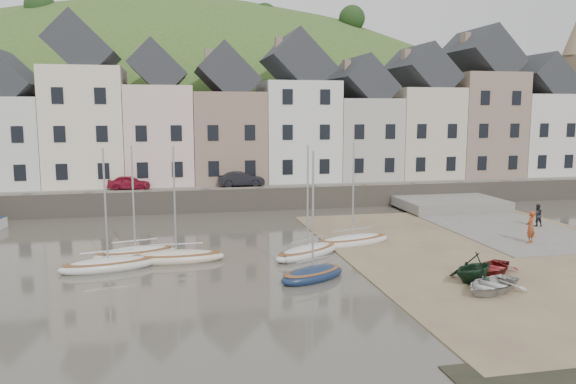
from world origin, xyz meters
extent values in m
plane|color=#433F35|center=(0.00, 0.00, 0.00)|extent=(160.00, 160.00, 0.00)
cube|color=#365321|center=(0.00, 32.00, 0.75)|extent=(90.00, 30.00, 1.50)
cube|color=slate|center=(0.00, 20.50, 1.55)|extent=(70.00, 7.00, 0.10)
cube|color=slate|center=(0.00, 17.00, 0.90)|extent=(70.00, 1.20, 1.80)
cube|color=brown|center=(11.00, 0.00, 0.03)|extent=(18.00, 26.00, 0.06)
cube|color=slate|center=(15.00, 8.00, 0.06)|extent=(8.00, 18.00, 0.12)
ellipsoid|color=#365321|center=(-5.00, 60.00, -18.00)|extent=(134.40, 84.00, 84.00)
cylinder|color=#382619|center=(-22.00, 48.00, 18.00)|extent=(0.50, 0.50, 3.00)
sphere|color=#213D19|center=(-22.00, 48.00, 20.50)|extent=(3.60, 3.60, 3.60)
cylinder|color=#382619|center=(-8.00, 52.00, 18.00)|extent=(0.50, 0.50, 3.00)
sphere|color=#213D19|center=(-8.00, 52.00, 20.50)|extent=(3.60, 3.60, 3.60)
cylinder|color=#382619|center=(6.00, 50.00, 18.00)|extent=(0.50, 0.50, 3.00)
sphere|color=#213D19|center=(6.00, 50.00, 20.50)|extent=(3.60, 3.60, 3.60)
cylinder|color=#382619|center=(18.00, 49.00, 18.00)|extent=(0.50, 0.50, 3.00)
sphere|color=#213D19|center=(18.00, 49.00, 20.50)|extent=(3.60, 3.60, 3.60)
cube|color=silver|center=(-20.05, 24.00, 5.25)|extent=(5.80, 8.00, 7.50)
cube|color=beige|center=(-13.90, 24.00, 6.50)|extent=(6.40, 8.00, 10.00)
cube|color=gray|center=(-15.50, 24.00, 14.73)|extent=(0.60, 0.90, 1.40)
cube|color=beige|center=(-7.85, 24.00, 5.75)|extent=(5.60, 8.00, 8.50)
cube|color=gray|center=(-9.25, 24.00, 12.82)|extent=(0.60, 0.90, 1.40)
cube|color=#896E5F|center=(-1.90, 24.00, 5.50)|extent=(6.20, 8.00, 8.00)
cube|color=gray|center=(-3.45, 24.00, 12.62)|extent=(0.60, 0.90, 1.40)
cube|color=silver|center=(4.55, 24.00, 6.00)|extent=(6.60, 8.00, 9.00)
cube|color=gray|center=(2.90, 24.00, 13.83)|extent=(0.60, 0.90, 1.40)
cube|color=#B2ACA3|center=(10.80, 24.00, 5.25)|extent=(5.80, 8.00, 7.50)
cube|color=gray|center=(9.35, 24.00, 11.92)|extent=(0.60, 0.90, 1.40)
cube|color=beige|center=(16.75, 24.00, 5.75)|extent=(6.00, 8.00, 8.50)
cube|color=gray|center=(15.25, 24.00, 13.02)|extent=(0.60, 0.90, 1.40)
cube|color=gray|center=(23.00, 24.00, 6.50)|extent=(6.40, 8.00, 10.00)
cube|color=gray|center=(21.40, 24.00, 14.73)|extent=(0.60, 0.90, 1.40)
cube|color=silver|center=(29.15, 24.00, 5.50)|extent=(5.80, 8.00, 8.00)
cube|color=gray|center=(27.70, 24.00, 12.42)|extent=(0.60, 0.90, 1.40)
ellipsoid|color=silver|center=(-8.99, 3.55, 0.20)|extent=(4.68, 2.54, 0.84)
ellipsoid|color=brown|center=(-8.99, 3.55, 0.42)|extent=(4.30, 2.32, 0.20)
cylinder|color=#B2B5B7|center=(-8.99, 3.55, 3.30)|extent=(0.10, 0.10, 5.60)
cylinder|color=#B2B5B7|center=(-8.99, 3.55, 0.95)|extent=(2.39, 0.68, 0.08)
ellipsoid|color=silver|center=(-10.20, 1.45, 0.20)|extent=(5.01, 2.48, 0.84)
ellipsoid|color=brown|center=(-10.20, 1.45, 0.42)|extent=(4.61, 2.26, 0.20)
cylinder|color=#B2B5B7|center=(-10.20, 1.45, 3.30)|extent=(0.10, 0.10, 5.60)
cylinder|color=#B2B5B7|center=(-10.20, 1.45, 0.95)|extent=(2.60, 0.63, 0.08)
ellipsoid|color=beige|center=(-6.83, 2.29, 0.20)|extent=(5.14, 1.57, 0.84)
ellipsoid|color=brown|center=(-6.83, 2.29, 0.42)|extent=(4.73, 1.43, 0.20)
cylinder|color=#B2B5B7|center=(-6.83, 2.29, 3.30)|extent=(0.10, 0.10, 5.60)
cylinder|color=#B2B5B7|center=(-6.83, 2.29, 0.95)|extent=(2.82, 0.12, 0.08)
ellipsoid|color=silver|center=(0.23, 1.93, 0.20)|extent=(4.72, 3.81, 0.84)
ellipsoid|color=brown|center=(0.23, 1.93, 0.42)|extent=(4.33, 3.49, 0.20)
cylinder|color=#B2B5B7|center=(0.23, 1.93, 3.30)|extent=(0.10, 0.10, 5.60)
cylinder|color=#B2B5B7|center=(0.23, 1.93, 0.95)|extent=(2.19, 1.48, 0.08)
ellipsoid|color=silver|center=(3.49, 3.94, 0.20)|extent=(5.37, 2.89, 0.84)
ellipsoid|color=brown|center=(3.49, 3.94, 0.42)|extent=(4.93, 2.64, 0.20)
cylinder|color=#B2B5B7|center=(3.49, 3.94, 3.30)|extent=(0.10, 0.10, 5.60)
cylinder|color=#B2B5B7|center=(3.49, 3.94, 0.95)|extent=(2.74, 0.88, 0.08)
ellipsoid|color=#142441|center=(-0.54, -2.26, 0.20)|extent=(3.93, 3.03, 0.84)
ellipsoid|color=brown|center=(-0.54, -2.26, 0.42)|extent=(3.61, 2.77, 0.20)
cylinder|color=#B2B5B7|center=(-0.54, -2.26, 3.30)|extent=(0.10, 0.10, 5.60)
cylinder|color=#B2B5B7|center=(-0.54, -2.26, 0.95)|extent=(1.82, 1.01, 0.08)
imported|color=beige|center=(6.60, -5.82, 0.39)|extent=(3.87, 3.50, 0.66)
imported|color=black|center=(6.62, -4.34, 0.75)|extent=(3.33, 3.17, 1.38)
imported|color=maroon|center=(8.35, -3.22, 0.34)|extent=(3.27, 3.22, 0.55)
imported|color=#943A1B|center=(13.88, 1.85, 1.09)|extent=(0.84, 0.77, 1.93)
imported|color=black|center=(17.34, 6.05, 0.88)|extent=(0.79, 0.64, 1.52)
imported|color=maroon|center=(-10.32, 19.50, 2.17)|extent=(3.53, 1.90, 1.14)
imported|color=black|center=(-1.19, 19.50, 2.23)|extent=(3.85, 1.40, 1.26)
camera|label=1|loc=(-6.95, -27.16, 7.91)|focal=34.97mm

